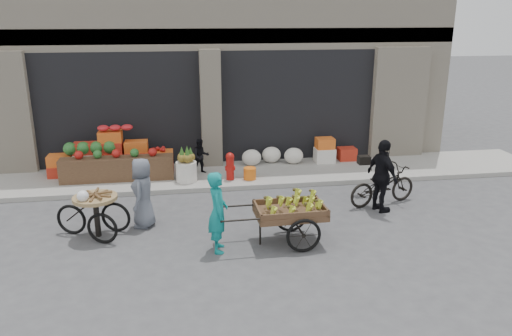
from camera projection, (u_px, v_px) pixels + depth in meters
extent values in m
plane|color=#424244|center=(232.00, 245.00, 9.38)|extent=(80.00, 80.00, 0.00)
cube|color=gray|center=(215.00, 176.00, 13.23)|extent=(18.00, 2.20, 0.12)
cube|color=beige|center=(202.00, 35.00, 16.08)|extent=(14.00, 6.00, 7.00)
cube|color=gray|center=(208.00, 36.00, 13.36)|extent=(14.00, 0.30, 0.40)
cube|color=black|center=(121.00, 106.00, 14.18)|extent=(4.40, 1.60, 3.10)
cube|color=black|center=(291.00, 101.00, 14.92)|extent=(4.40, 1.60, 3.10)
cube|color=beige|center=(211.00, 109.00, 13.74)|extent=(0.55, 0.80, 3.22)
cube|color=brown|center=(117.00, 169.00, 12.61)|extent=(2.80, 0.45, 0.60)
sphere|color=#1E5923|center=(90.00, 148.00, 12.85)|extent=(0.34, 0.34, 0.34)
cylinder|color=silver|center=(186.00, 171.00, 12.55)|extent=(0.52, 0.52, 0.50)
cylinder|color=#A5140F|center=(230.00, 169.00, 12.66)|extent=(0.20, 0.20, 0.56)
sphere|color=#A5140F|center=(230.00, 157.00, 12.57)|extent=(0.22, 0.22, 0.22)
cylinder|color=orange|center=(250.00, 173.00, 12.73)|extent=(0.32, 0.32, 0.30)
ellipsoid|color=silver|center=(273.00, 157.00, 13.96)|extent=(1.70, 0.60, 0.44)
imported|color=black|center=(201.00, 156.00, 13.12)|extent=(0.51, 0.43, 0.93)
cube|color=brown|center=(290.00, 213.00, 9.35)|extent=(1.32, 0.88, 0.12)
torus|color=black|center=(304.00, 236.00, 9.02)|extent=(0.65, 0.07, 0.65)
torus|color=black|center=(291.00, 216.00, 9.89)|extent=(0.65, 0.07, 0.65)
cylinder|color=black|center=(260.00, 231.00, 9.35)|extent=(0.04, 0.04, 0.54)
imported|color=#10817F|center=(218.00, 212.00, 8.98)|extent=(0.39, 0.57, 1.51)
cylinder|color=#9E7F51|center=(95.00, 198.00, 9.53)|extent=(1.08, 1.08, 0.07)
cube|color=black|center=(97.00, 217.00, 9.65)|extent=(0.10, 0.10, 0.80)
torus|color=black|center=(102.00, 228.00, 9.37)|extent=(0.60, 0.27, 0.62)
torus|color=black|center=(116.00, 217.00, 9.90)|extent=(0.60, 0.27, 0.62)
torus|color=black|center=(71.00, 219.00, 9.78)|extent=(0.60, 0.27, 0.62)
imported|color=slate|center=(143.00, 193.00, 10.05)|extent=(0.59, 0.78, 1.44)
imported|color=black|center=(383.00, 185.00, 11.30)|extent=(1.81, 1.02, 0.90)
imported|color=black|center=(382.00, 176.00, 10.79)|extent=(0.63, 1.02, 1.62)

